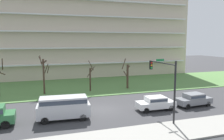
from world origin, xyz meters
name	(u,v)px	position (x,y,z in m)	size (l,w,h in m)	color
ground	(103,109)	(0.00, 0.00, 0.00)	(160.00, 160.00, 0.00)	#38383A
sidewalk_curb_near	(130,137)	(0.00, -8.00, 0.07)	(80.00, 4.00, 0.15)	#99968E
grass_lawn_strip	(82,86)	(0.00, 14.00, 0.04)	(80.00, 16.00, 0.08)	#547F42
apartment_building	(70,33)	(0.00, 28.85, 9.79)	(54.28, 14.66, 19.58)	beige
tree_left	(44,74)	(-6.39, 9.79, 3.10)	(1.48, 1.47, 5.84)	#423023
tree_center	(90,78)	(0.54, 9.57, 2.21)	(1.23, 1.37, 4.97)	#423023
tree_right	(127,75)	(6.80, 9.72, 2.29)	(1.51, 1.67, 5.01)	#423023
van_silver_near_left	(64,106)	(-4.71, -2.00, 1.40)	(5.31, 2.30, 2.36)	#B7BABF
sedan_white_center_right	(156,103)	(5.66, -2.00, 0.87)	(4.43, 1.89, 1.57)	white
sedan_gray_near_right	(194,99)	(10.88, -2.00, 0.87)	(4.50, 2.05, 1.57)	slate
traffic_signal_mast	(165,79)	(5.06, -4.83, 4.17)	(0.90, 5.18, 6.09)	black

